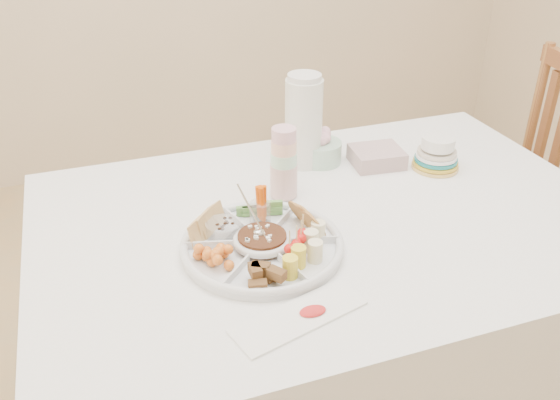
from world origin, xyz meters
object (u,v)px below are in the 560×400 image
object	(u,v)px
dining_table	(325,325)
plate_stack	(437,155)
thermos	(304,120)
party_tray	(262,243)
chair	(501,198)

from	to	relation	value
dining_table	plate_stack	xyz separation A→B (m)	(0.41, 0.15, 0.42)
dining_table	plate_stack	bearing A→B (deg)	20.01
dining_table	thermos	bearing A→B (deg)	82.23
plate_stack	party_tray	bearing A→B (deg)	-158.86
chair	party_tray	size ratio (longest dim) A/B	2.67
dining_table	thermos	distance (m)	0.61
plate_stack	thermos	bearing A→B (deg)	156.12
thermos	plate_stack	xyz separation A→B (m)	(0.36, -0.16, -0.10)
thermos	plate_stack	bearing A→B (deg)	-23.88
chair	thermos	size ratio (longest dim) A/B	3.55
thermos	plate_stack	size ratio (longest dim) A/B	2.05
chair	thermos	distance (m)	0.85
thermos	plate_stack	distance (m)	0.41
thermos	party_tray	bearing A→B (deg)	-122.90
chair	dining_table	bearing A→B (deg)	-150.94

